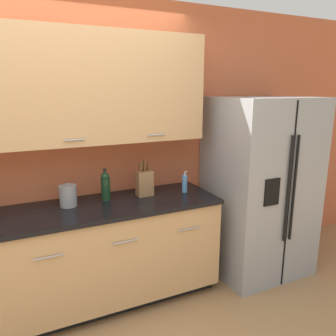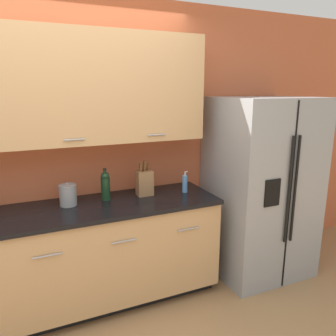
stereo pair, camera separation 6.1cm
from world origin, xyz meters
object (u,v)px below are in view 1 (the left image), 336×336
object	(u,v)px
wine_bottle	(106,186)
soap_dispenser	(185,183)
refrigerator	(259,187)
knife_block	(144,183)
steel_canister	(68,196)

from	to	relation	value
wine_bottle	soap_dispenser	xyz separation A→B (m)	(0.72, -0.09, -0.05)
refrigerator	wine_bottle	bearing A→B (deg)	172.80
refrigerator	soap_dispenser	bearing A→B (deg)	172.63
wine_bottle	knife_block	bearing A→B (deg)	-2.93
wine_bottle	refrigerator	bearing A→B (deg)	-7.20
refrigerator	wine_bottle	world-z (taller)	refrigerator
refrigerator	knife_block	distance (m)	1.18
knife_block	steel_canister	distance (m)	0.66
refrigerator	soap_dispenser	xyz separation A→B (m)	(-0.79, 0.10, 0.10)
wine_bottle	soap_dispenser	bearing A→B (deg)	-7.02
wine_bottle	soap_dispenser	world-z (taller)	wine_bottle
steel_canister	soap_dispenser	bearing A→B (deg)	-4.00
knife_block	soap_dispenser	xyz separation A→B (m)	(0.37, -0.07, -0.04)
knife_block	steel_canister	bearing A→B (deg)	179.86
soap_dispenser	refrigerator	bearing A→B (deg)	-7.37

